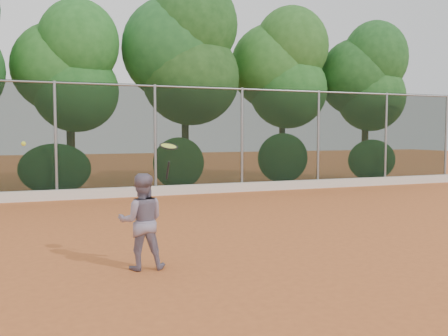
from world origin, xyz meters
name	(u,v)px	position (x,y,z in m)	size (l,w,h in m)	color
ground	(243,237)	(0.00, 0.00, 0.00)	(80.00, 80.00, 0.00)	#C8652F
concrete_curb	(157,191)	(0.00, 6.82, 0.15)	(24.00, 0.20, 0.30)	silver
tennis_player	(142,221)	(-2.25, -1.48, 0.70)	(0.68, 0.53, 1.39)	gray
chainlink_fence	(155,137)	(0.00, 7.00, 1.86)	(24.09, 0.09, 3.50)	black
foliage_backdrop	(126,63)	(-0.55, 8.98, 4.40)	(23.70, 3.63, 7.55)	#422C19
tennis_racket	(169,149)	(-1.88, -1.65, 1.74)	(0.31, 0.31, 0.54)	black
tennis_ball_in_flight	(24,144)	(-3.80, -1.04, 1.82)	(0.06, 0.06, 0.06)	#E1F237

